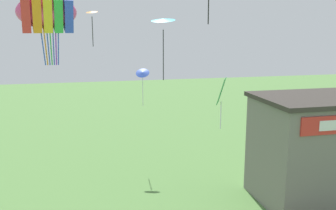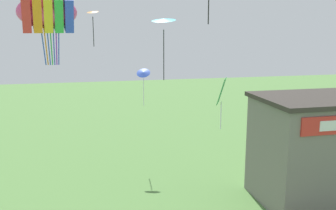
{
  "view_description": "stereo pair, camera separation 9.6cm",
  "coord_description": "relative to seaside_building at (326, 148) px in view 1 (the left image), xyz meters",
  "views": [
    {
      "loc": [
        -3.72,
        -8.27,
        9.41
      ],
      "look_at": [
        0.0,
        7.68,
        6.06
      ],
      "focal_mm": 40.0,
      "sensor_mm": 36.0,
      "label": 1
    },
    {
      "loc": [
        -3.63,
        -8.29,
        9.41
      ],
      "look_at": [
        0.0,
        7.68,
        6.06
      ],
      "focal_mm": 40.0,
      "sensor_mm": 36.0,
      "label": 2
    }
  ],
  "objects": [
    {
      "name": "kite_cyan_delta",
      "position": [
        -8.58,
        2.76,
        6.86
      ],
      "size": [
        1.78,
        1.78,
        3.43
      ],
      "color": "#2DB2C6"
    },
    {
      "name": "kite_rainbow_parafoil",
      "position": [
        -14.45,
        1.93,
        7.22
      ],
      "size": [
        3.04,
        2.29,
        3.5
      ],
      "color": "#E54C8C"
    },
    {
      "name": "kite_blue_delta",
      "position": [
        -8.82,
        8.42,
        3.36
      ],
      "size": [
        1.17,
        1.09,
        2.65
      ],
      "color": "blue"
    },
    {
      "name": "kite_orange_delta",
      "position": [
        -12.17,
        7.06,
        7.32
      ],
      "size": [
        1.0,
        1.0,
        2.25
      ],
      "color": "orange"
    },
    {
      "name": "seaside_building",
      "position": [
        0.0,
        0.0,
        0.0
      ],
      "size": [
        7.79,
        4.86,
        5.88
      ],
      "color": "slate",
      "rests_on": "ground_plane"
    },
    {
      "name": "kite_green_diamond",
      "position": [
        -6.65,
        -1.04,
        3.45
      ],
      "size": [
        0.74,
        0.98,
        2.44
      ],
      "color": "green"
    }
  ]
}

